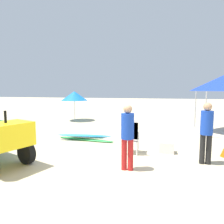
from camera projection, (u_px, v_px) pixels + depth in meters
The scene contains 8 objects.
ground at pixel (106, 164), 5.63m from camera, with size 80.00×80.00×0.00m, color beige.
stacked_plastic_chairs at pixel (131, 134), 6.40m from camera, with size 0.48×0.48×1.11m.
surfboard_pile at pixel (85, 137), 8.21m from camera, with size 2.49×0.67×0.24m.
lifeguard_near_left at pixel (128, 133), 5.10m from camera, with size 0.32×0.32×1.65m.
lifeguard_near_center at pixel (207, 129), 5.52m from camera, with size 0.32×0.32×1.67m.
beach_umbrella_left at pixel (74, 96), 13.18m from camera, with size 1.68×1.68×1.88m.
traffic_cone_far at pixel (132, 122), 11.09m from camera, with size 0.40×0.40×0.57m, color orange.
cooler_box at pixel (166, 147), 6.58m from camera, with size 0.45×0.37×0.36m, color white.
Camera 1 is at (1.36, -5.27, 2.02)m, focal length 33.19 mm.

